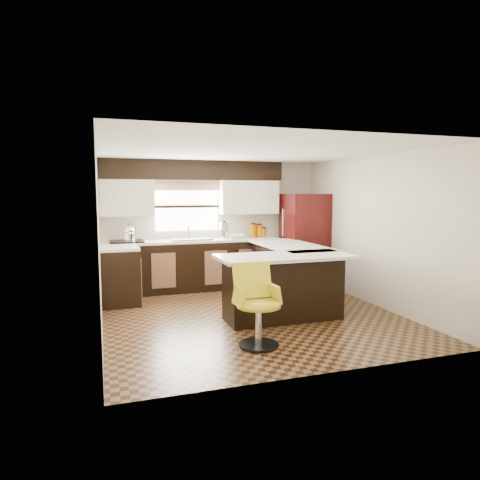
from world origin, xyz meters
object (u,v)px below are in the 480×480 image
object	(u,v)px
peninsula_long	(288,274)
refrigerator	(304,240)
peninsula_return	(283,288)
bar_chair	(259,306)

from	to	relation	value
peninsula_long	refrigerator	size ratio (longest dim) A/B	1.09
refrigerator	peninsula_return	bearing A→B (deg)	-123.71
peninsula_return	bar_chair	distance (m)	1.17
peninsula_long	peninsula_return	size ratio (longest dim) A/B	1.18
peninsula_long	bar_chair	xyz separation A→B (m)	(-1.24, -1.90, 0.04)
peninsula_long	refrigerator	xyz separation A→B (m)	(0.80, 1.01, 0.44)
peninsula_return	refrigerator	size ratio (longest dim) A/B	0.92
bar_chair	peninsula_long	bearing A→B (deg)	53.58
peninsula_return	bar_chair	world-z (taller)	bar_chair
peninsula_long	peninsula_return	world-z (taller)	same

